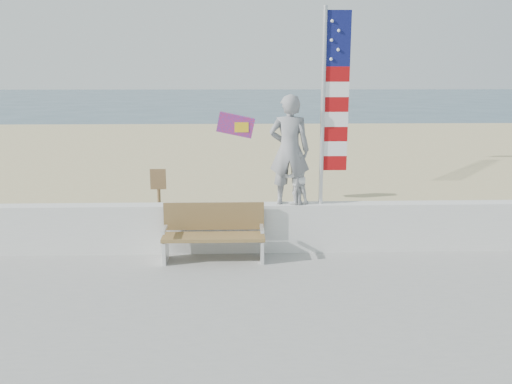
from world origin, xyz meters
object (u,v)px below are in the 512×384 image
child (296,177)px  flag (330,99)px  bench (214,232)px  adult (289,150)px

child → flag: 1.53m
flag → bench: bearing=-167.7°
bench → flag: (2.09, 0.45, 2.30)m
adult → bench: size_ratio=1.11×
adult → bench: bearing=26.9°
adult → child: size_ratio=2.03×
flag → adult: bearing=180.0°
adult → flag: size_ratio=0.57×
bench → adult: bearing=18.3°
child → bench: (-1.50, -0.45, -0.89)m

